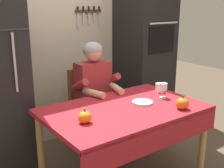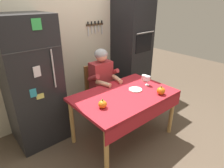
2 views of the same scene
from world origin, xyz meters
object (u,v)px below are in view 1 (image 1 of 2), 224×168
seated_person (96,90)px  pumpkin_large (85,117)px  dining_table (125,117)px  wine_glass (163,87)px  pumpkin_medium (182,103)px  serving_tray (143,102)px  coffee_mug (159,88)px  wall_oven (144,49)px  chair_behind_person (88,106)px

seated_person → pumpkin_large: 0.86m
dining_table → wine_glass: (0.48, 0.02, 0.19)m
seated_person → pumpkin_medium: size_ratio=9.90×
pumpkin_large → serving_tray: bearing=6.6°
coffee_mug → pumpkin_large: size_ratio=0.95×
coffee_mug → pumpkin_medium: size_ratio=0.89×
coffee_mug → serving_tray: 0.40m
dining_table → serving_tray: 0.23m
wall_oven → pumpkin_large: 1.82m
wall_oven → pumpkin_medium: size_ratio=16.70×
dining_table → coffee_mug: size_ratio=12.55×
wall_oven → dining_table: (-1.05, -0.92, -0.39)m
coffee_mug → pumpkin_medium: pumpkin_medium is taller
seated_person → serving_tray: size_ratio=6.48×
chair_behind_person → seated_person: seated_person is taller
chair_behind_person → pumpkin_large: (-0.54, -0.86, 0.28)m
chair_behind_person → serving_tray: bearing=-81.3°
dining_table → coffee_mug: 0.61m
wine_glass → coffee_mug: bearing=55.6°
coffee_mug → wine_glass: 0.19m
chair_behind_person → pumpkin_large: bearing=-122.3°
wine_glass → pumpkin_medium: bearing=-106.4°
pumpkin_large → serving_tray: 0.67m
pumpkin_large → dining_table: bearing=8.3°
serving_tray → wine_glass: bearing=0.9°
coffee_mug → chair_behind_person: bearing=127.7°
chair_behind_person → coffee_mug: size_ratio=8.34×
chair_behind_person → wine_glass: 0.93m
chair_behind_person → wine_glass: bearing=-63.6°
chair_behind_person → seated_person: 0.29m
coffee_mug → wine_glass: size_ratio=0.76×
seated_person → wine_glass: 0.71m
chair_behind_person → coffee_mug: 0.84m
wall_oven → seated_person: wall_oven is taller
wall_oven → seated_person: 1.06m
wine_glass → dining_table: bearing=-178.2°
seated_person → pumpkin_medium: (0.29, -0.91, 0.05)m
wine_glass → pumpkin_large: 0.93m
serving_tray → dining_table: bearing=-177.0°
pumpkin_large → pumpkin_medium: pumpkin_medium is taller
chair_behind_person → seated_person: bearing=-90.0°
chair_behind_person → coffee_mug: bearing=-52.3°
chair_behind_person → pumpkin_large: size_ratio=7.89×
wall_oven → seated_person: bearing=-161.6°
dining_table → pumpkin_medium: bearing=-38.8°
wall_oven → chair_behind_person: bearing=-172.3°
dining_table → pumpkin_large: bearing=-171.7°
wall_oven → pumpkin_large: wall_oven is taller
wall_oven → wine_glass: size_ratio=14.39×
wall_oven → coffee_mug: bearing=-121.9°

